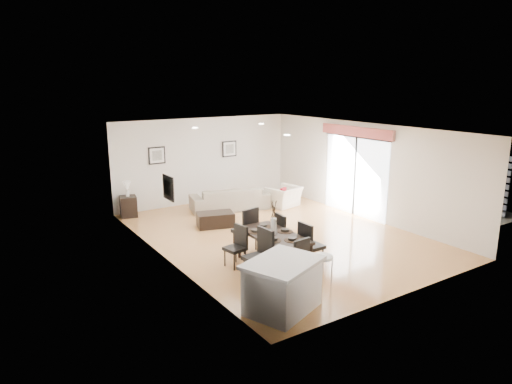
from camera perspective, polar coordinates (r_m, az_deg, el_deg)
ground at (r=11.69m, az=2.69°, el=-5.35°), size 8.00×8.00×0.00m
wall_back at (r=14.69m, az=-6.44°, el=3.96°), size 6.00×0.04×2.70m
wall_front at (r=8.53m, az=18.76°, el=-3.84°), size 6.00×0.04×2.70m
wall_left at (r=9.91m, az=-11.43°, el=-0.97°), size 0.04×8.00×2.70m
wall_right at (r=13.28m, az=13.33°, el=2.64°), size 0.04×8.00×2.70m
ceiling at (r=11.11m, az=2.85°, el=7.93°), size 6.00×8.00×0.02m
sofa at (r=13.88m, az=-3.33°, el=-0.80°), size 2.50×1.45×0.68m
armchair at (r=14.22m, az=3.50°, el=-0.58°), size 1.12×1.03×0.62m
courtyard_plant_a at (r=14.92m, az=23.28°, el=-0.82°), size 0.74×0.67×0.72m
courtyard_plant_b at (r=15.97m, az=17.45°, el=0.39°), size 0.40×0.40×0.62m
dining_table at (r=9.57m, az=2.20°, el=-5.68°), size 0.90×1.73×0.71m
dining_chair_wnear at (r=8.95m, az=0.63°, el=-7.50°), size 0.50×0.50×1.04m
dining_chair_wfar at (r=9.65m, az=-2.30°, el=-6.45°), size 0.45×0.45×0.88m
dining_chair_enear at (r=9.63m, az=6.62°, el=-6.26°), size 0.45×0.45×0.97m
dining_chair_efar at (r=10.27m, az=3.54°, el=-4.99°), size 0.46×0.46×0.94m
dining_chair_head at (r=8.83m, az=6.18°, el=-8.45°), size 0.44×0.44×0.89m
dining_chair_foot at (r=10.43m, az=-1.09°, el=-4.40°), size 0.54×0.54×1.03m
vase at (r=9.46m, az=2.22°, el=-3.69°), size 0.88×1.38×0.73m
coffee_table at (r=12.32m, az=-5.11°, el=-3.45°), size 1.08×0.82×0.38m
side_table at (r=13.63m, az=-15.66°, el=-1.75°), size 0.53×0.53×0.60m
table_lamp at (r=13.49m, az=-15.82°, el=0.64°), size 0.23×0.23×0.44m
cushion at (r=14.06m, az=3.43°, el=-0.01°), size 0.28×0.18×0.26m
kitchen_island at (r=7.88m, az=3.33°, el=-11.56°), size 1.54×1.37×0.89m
bar_stool at (r=8.30m, az=8.32°, el=-8.60°), size 0.36×0.36×0.80m
framed_print_back_left at (r=13.98m, az=-12.29°, el=4.49°), size 0.52×0.04×0.52m
framed_print_back_right at (r=15.04m, az=-3.35°, el=5.41°), size 0.52×0.04×0.52m
framed_print_left_wall at (r=9.67m, az=-10.91°, el=0.52°), size 0.04×0.52×0.52m
sliding_door at (r=13.39m, az=12.34°, el=4.16°), size 0.12×2.70×2.57m
courtyard at (r=16.28m, az=18.77°, el=2.74°), size 6.00×6.00×2.00m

